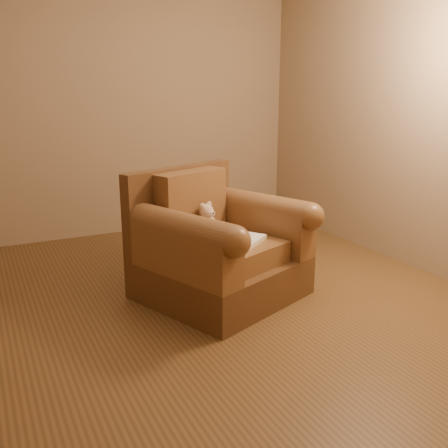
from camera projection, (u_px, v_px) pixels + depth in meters
name	position (u px, v px, depth m)	size (l,w,h in m)	color
floor	(193.00, 298.00, 3.71)	(4.00, 4.00, 0.00)	brown
room	(189.00, 56.00, 3.26)	(4.02, 4.02, 2.71)	#8E7557
armchair	(216.00, 248.00, 3.71)	(1.32, 1.29, 0.93)	#54351C
teddy_bear	(209.00, 223.00, 3.73)	(0.19, 0.21, 0.26)	#CFAC90
guidebook	(238.00, 242.00, 3.53)	(0.50, 0.46, 0.03)	beige
side_table	(243.00, 227.00, 4.62)	(0.36, 0.36, 0.50)	gold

